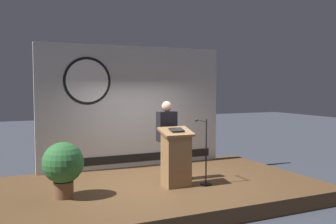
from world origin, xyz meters
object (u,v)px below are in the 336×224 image
at_px(podium, 176,158).
at_px(microphone_stand, 205,161).
at_px(potted_plant, 63,165).
at_px(speaker_person, 167,140).

height_order(podium, microphone_stand, microphone_stand).
height_order(podium, potted_plant, podium).
bearing_deg(potted_plant, speaker_person, 8.75).
bearing_deg(microphone_stand, potted_plant, 175.50).
xyz_separation_m(speaker_person, microphone_stand, (0.61, -0.57, -0.40)).
distance_m(podium, potted_plant, 2.23).
bearing_deg(potted_plant, podium, -3.50).
bearing_deg(speaker_person, potted_plant, -171.25).
bearing_deg(podium, microphone_stand, -8.09).
distance_m(microphone_stand, potted_plant, 2.86).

